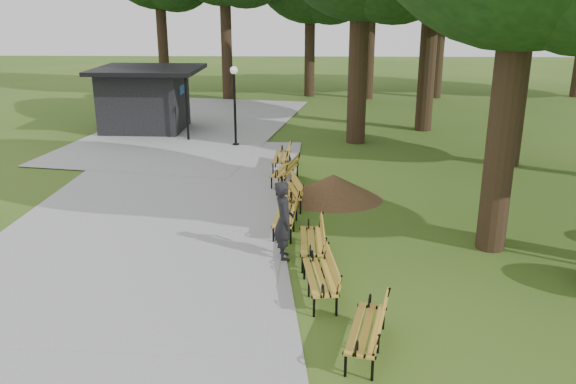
{
  "coord_description": "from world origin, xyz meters",
  "views": [
    {
      "loc": [
        0.33,
        -13.99,
        5.93
      ],
      "look_at": [
        -0.07,
        0.81,
        1.1
      ],
      "focal_mm": 37.39,
      "sensor_mm": 36.0,
      "label": 1
    }
  ],
  "objects_px": {
    "bench_5": "(285,170)",
    "bench_6": "(281,157)",
    "dirt_mound": "(333,187)",
    "person": "(284,220)",
    "kiosk": "(144,99)",
    "lamp_post": "(234,90)",
    "bench_0": "(366,329)",
    "bench_1": "(320,277)",
    "bench_3": "(285,216)",
    "bench_4": "(288,191)",
    "bench_2": "(311,241)"
  },
  "relations": [
    {
      "from": "bench_0",
      "to": "bench_4",
      "type": "distance_m",
      "value": 7.89
    },
    {
      "from": "person",
      "to": "lamp_post",
      "type": "xyz_separation_m",
      "value": [
        -2.38,
        11.24,
        1.39
      ]
    },
    {
      "from": "bench_1",
      "to": "lamp_post",
      "type": "bearing_deg",
      "value": -172.96
    },
    {
      "from": "lamp_post",
      "to": "bench_4",
      "type": "height_order",
      "value": "lamp_post"
    },
    {
      "from": "kiosk",
      "to": "bench_5",
      "type": "height_order",
      "value": "kiosk"
    },
    {
      "from": "bench_2",
      "to": "bench_6",
      "type": "relative_size",
      "value": 1.0
    },
    {
      "from": "bench_3",
      "to": "bench_4",
      "type": "height_order",
      "value": "same"
    },
    {
      "from": "bench_5",
      "to": "bench_6",
      "type": "height_order",
      "value": "same"
    },
    {
      "from": "bench_0",
      "to": "bench_5",
      "type": "distance_m",
      "value": 10.1
    },
    {
      "from": "kiosk",
      "to": "bench_4",
      "type": "distance_m",
      "value": 12.49
    },
    {
      "from": "bench_0",
      "to": "dirt_mound",
      "type": "bearing_deg",
      "value": -165.36
    },
    {
      "from": "kiosk",
      "to": "bench_0",
      "type": "height_order",
      "value": "kiosk"
    },
    {
      "from": "dirt_mound",
      "to": "bench_3",
      "type": "relative_size",
      "value": 1.34
    },
    {
      "from": "bench_4",
      "to": "bench_5",
      "type": "xyz_separation_m",
      "value": [
        -0.16,
        2.22,
        0.0
      ]
    },
    {
      "from": "person",
      "to": "kiosk",
      "type": "relative_size",
      "value": 0.41
    },
    {
      "from": "dirt_mound",
      "to": "kiosk",
      "type": "bearing_deg",
      "value": 130.19
    },
    {
      "from": "bench_1",
      "to": "bench_2",
      "type": "height_order",
      "value": "same"
    },
    {
      "from": "lamp_post",
      "to": "bench_5",
      "type": "height_order",
      "value": "lamp_post"
    },
    {
      "from": "bench_0",
      "to": "bench_2",
      "type": "height_order",
      "value": "same"
    },
    {
      "from": "kiosk",
      "to": "lamp_post",
      "type": "bearing_deg",
      "value": -31.45
    },
    {
      "from": "bench_1",
      "to": "bench_3",
      "type": "height_order",
      "value": "same"
    },
    {
      "from": "bench_1",
      "to": "bench_2",
      "type": "distance_m",
      "value": 1.92
    },
    {
      "from": "kiosk",
      "to": "dirt_mound",
      "type": "distance_m",
      "value": 12.84
    },
    {
      "from": "bench_5",
      "to": "person",
      "type": "bearing_deg",
      "value": 15.18
    },
    {
      "from": "bench_4",
      "to": "bench_3",
      "type": "bearing_deg",
      "value": -11.59
    },
    {
      "from": "lamp_post",
      "to": "bench_0",
      "type": "distance_m",
      "value": 15.78
    },
    {
      "from": "dirt_mound",
      "to": "bench_2",
      "type": "bearing_deg",
      "value": -99.19
    },
    {
      "from": "dirt_mound",
      "to": "bench_1",
      "type": "height_order",
      "value": "bench_1"
    },
    {
      "from": "dirt_mound",
      "to": "bench_3",
      "type": "distance_m",
      "value": 3.04
    },
    {
      "from": "kiosk",
      "to": "lamp_post",
      "type": "xyz_separation_m",
      "value": [
        4.51,
        -2.95,
        0.89
      ]
    },
    {
      "from": "dirt_mound",
      "to": "bench_1",
      "type": "bearing_deg",
      "value": -95.08
    },
    {
      "from": "dirt_mound",
      "to": "bench_5",
      "type": "xyz_separation_m",
      "value": [
        -1.53,
        1.63,
        0.04
      ]
    },
    {
      "from": "bench_1",
      "to": "bench_3",
      "type": "distance_m",
      "value": 3.71
    },
    {
      "from": "bench_1",
      "to": "bench_5",
      "type": "distance_m",
      "value": 8.01
    },
    {
      "from": "bench_1",
      "to": "kiosk",
      "type": "bearing_deg",
      "value": -161.01
    },
    {
      "from": "person",
      "to": "lamp_post",
      "type": "height_order",
      "value": "lamp_post"
    },
    {
      "from": "bench_1",
      "to": "bench_5",
      "type": "relative_size",
      "value": 1.0
    },
    {
      "from": "bench_3",
      "to": "bench_6",
      "type": "bearing_deg",
      "value": -172.66
    },
    {
      "from": "person",
      "to": "bench_4",
      "type": "distance_m",
      "value": 3.85
    },
    {
      "from": "bench_4",
      "to": "bench_1",
      "type": "bearing_deg",
      "value": -3.25
    },
    {
      "from": "kiosk",
      "to": "bench_0",
      "type": "bearing_deg",
      "value": -63.25
    },
    {
      "from": "bench_0",
      "to": "bench_6",
      "type": "xyz_separation_m",
      "value": [
        -1.91,
        11.71,
        0.0
      ]
    },
    {
      "from": "bench_3",
      "to": "lamp_post",
      "type": "bearing_deg",
      "value": -161.84
    },
    {
      "from": "bench_0",
      "to": "bench_5",
      "type": "bearing_deg",
      "value": -156.89
    },
    {
      "from": "bench_3",
      "to": "bench_0",
      "type": "bearing_deg",
      "value": 19.92
    },
    {
      "from": "lamp_post",
      "to": "bench_1",
      "type": "bearing_deg",
      "value": -76.38
    },
    {
      "from": "bench_3",
      "to": "bench_5",
      "type": "distance_m",
      "value": 4.34
    },
    {
      "from": "bench_0",
      "to": "bench_2",
      "type": "relative_size",
      "value": 1.0
    },
    {
      "from": "lamp_post",
      "to": "bench_5",
      "type": "relative_size",
      "value": 1.73
    },
    {
      "from": "person",
      "to": "bench_1",
      "type": "distance_m",
      "value": 2.13
    }
  ]
}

